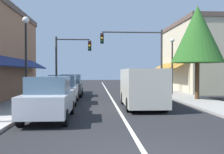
{
  "coord_description": "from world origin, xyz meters",
  "views": [
    {
      "loc": [
        -1.16,
        -5.48,
        1.95
      ],
      "look_at": [
        0.17,
        15.58,
        1.54
      ],
      "focal_mm": 40.95,
      "sensor_mm": 36.0,
      "label": 1
    }
  ],
  "objects_px": {
    "traffic_signal_mast_arm": "(140,49)",
    "tree_right_near": "(197,34)",
    "parked_car_nearest_left": "(49,98)",
    "street_lamp_left_near": "(26,47)",
    "street_lamp_right_mid": "(172,57)",
    "parked_car_third_left": "(71,85)",
    "van_in_lane": "(142,87)",
    "traffic_signal_left_corner": "(69,56)",
    "parked_car_second_left": "(63,89)"
  },
  "relations": [
    {
      "from": "parked_car_second_left",
      "to": "traffic_signal_left_corner",
      "type": "xyz_separation_m",
      "value": [
        -0.48,
        7.82,
        2.59
      ]
    },
    {
      "from": "van_in_lane",
      "to": "street_lamp_right_mid",
      "type": "relative_size",
      "value": 1.1
    },
    {
      "from": "traffic_signal_mast_arm",
      "to": "tree_right_near",
      "type": "distance_m",
      "value": 6.57
    },
    {
      "from": "traffic_signal_mast_arm",
      "to": "tree_right_near",
      "type": "xyz_separation_m",
      "value": [
        2.86,
        -5.89,
        0.52
      ]
    },
    {
      "from": "street_lamp_left_near",
      "to": "street_lamp_right_mid",
      "type": "xyz_separation_m",
      "value": [
        10.16,
        6.55,
        -0.13
      ]
    },
    {
      "from": "traffic_signal_mast_arm",
      "to": "street_lamp_right_mid",
      "type": "height_order",
      "value": "traffic_signal_mast_arm"
    },
    {
      "from": "parked_car_third_left",
      "to": "traffic_signal_left_corner",
      "type": "bearing_deg",
      "value": 99.22
    },
    {
      "from": "traffic_signal_left_corner",
      "to": "street_lamp_left_near",
      "type": "distance_m",
      "value": 9.54
    },
    {
      "from": "traffic_signal_mast_arm",
      "to": "street_lamp_left_near",
      "type": "relative_size",
      "value": 1.16
    },
    {
      "from": "traffic_signal_left_corner",
      "to": "van_in_lane",
      "type": "bearing_deg",
      "value": -63.04
    },
    {
      "from": "traffic_signal_left_corner",
      "to": "street_lamp_right_mid",
      "type": "height_order",
      "value": "traffic_signal_left_corner"
    },
    {
      "from": "traffic_signal_mast_arm",
      "to": "traffic_signal_left_corner",
      "type": "relative_size",
      "value": 1.11
    },
    {
      "from": "van_in_lane",
      "to": "parked_car_nearest_left",
      "type": "bearing_deg",
      "value": -142.08
    },
    {
      "from": "van_in_lane",
      "to": "street_lamp_left_near",
      "type": "height_order",
      "value": "street_lamp_left_near"
    },
    {
      "from": "van_in_lane",
      "to": "tree_right_near",
      "type": "relative_size",
      "value": 0.81
    },
    {
      "from": "parked_car_nearest_left",
      "to": "street_lamp_right_mid",
      "type": "distance_m",
      "value": 13.37
    },
    {
      "from": "street_lamp_right_mid",
      "to": "street_lamp_left_near",
      "type": "bearing_deg",
      "value": -147.21
    },
    {
      "from": "parked_car_nearest_left",
      "to": "van_in_lane",
      "type": "relative_size",
      "value": 0.79
    },
    {
      "from": "van_in_lane",
      "to": "tree_right_near",
      "type": "distance_m",
      "value": 6.29
    },
    {
      "from": "parked_car_second_left",
      "to": "traffic_signal_left_corner",
      "type": "distance_m",
      "value": 8.25
    },
    {
      "from": "van_in_lane",
      "to": "street_lamp_left_near",
      "type": "bearing_deg",
      "value": 177.33
    },
    {
      "from": "parked_car_nearest_left",
      "to": "street_lamp_right_mid",
      "type": "height_order",
      "value": "street_lamp_right_mid"
    },
    {
      "from": "van_in_lane",
      "to": "traffic_signal_left_corner",
      "type": "bearing_deg",
      "value": 118.1
    },
    {
      "from": "parked_car_third_left",
      "to": "traffic_signal_left_corner",
      "type": "relative_size",
      "value": 0.79
    },
    {
      "from": "parked_car_third_left",
      "to": "street_lamp_right_mid",
      "type": "height_order",
      "value": "street_lamp_right_mid"
    },
    {
      "from": "tree_right_near",
      "to": "parked_car_second_left",
      "type": "bearing_deg",
      "value": -173.59
    },
    {
      "from": "parked_car_second_left",
      "to": "street_lamp_left_near",
      "type": "bearing_deg",
      "value": -139.44
    },
    {
      "from": "parked_car_second_left",
      "to": "parked_car_nearest_left",
      "type": "bearing_deg",
      "value": -90.16
    },
    {
      "from": "street_lamp_left_near",
      "to": "tree_right_near",
      "type": "height_order",
      "value": "tree_right_near"
    },
    {
      "from": "van_in_lane",
      "to": "tree_right_near",
      "type": "height_order",
      "value": "tree_right_near"
    },
    {
      "from": "parked_car_third_left",
      "to": "traffic_signal_left_corner",
      "type": "height_order",
      "value": "traffic_signal_left_corner"
    },
    {
      "from": "street_lamp_left_near",
      "to": "tree_right_near",
      "type": "bearing_deg",
      "value": 13.78
    },
    {
      "from": "traffic_signal_left_corner",
      "to": "street_lamp_right_mid",
      "type": "relative_size",
      "value": 1.1
    },
    {
      "from": "parked_car_nearest_left",
      "to": "street_lamp_right_mid",
      "type": "xyz_separation_m",
      "value": [
        8.24,
        10.27,
        2.33
      ]
    },
    {
      "from": "traffic_signal_mast_arm",
      "to": "tree_right_near",
      "type": "relative_size",
      "value": 0.9
    },
    {
      "from": "parked_car_nearest_left",
      "to": "van_in_lane",
      "type": "xyz_separation_m",
      "value": [
        4.42,
        3.3,
        0.27
      ]
    },
    {
      "from": "street_lamp_left_near",
      "to": "parked_car_nearest_left",
      "type": "bearing_deg",
      "value": -62.67
    },
    {
      "from": "traffic_signal_left_corner",
      "to": "street_lamp_left_near",
      "type": "relative_size",
      "value": 1.05
    },
    {
      "from": "parked_car_nearest_left",
      "to": "street_lamp_left_near",
      "type": "height_order",
      "value": "street_lamp_left_near"
    },
    {
      "from": "tree_right_near",
      "to": "traffic_signal_mast_arm",
      "type": "bearing_deg",
      "value": 115.9
    },
    {
      "from": "parked_car_third_left",
      "to": "traffic_signal_mast_arm",
      "type": "xyz_separation_m",
      "value": [
        5.99,
        1.99,
        3.11
      ]
    },
    {
      "from": "street_lamp_left_near",
      "to": "parked_car_second_left",
      "type": "bearing_deg",
      "value": 42.04
    },
    {
      "from": "parked_car_second_left",
      "to": "tree_right_near",
      "type": "xyz_separation_m",
      "value": [
        8.9,
        1.0,
        3.62
      ]
    },
    {
      "from": "parked_car_nearest_left",
      "to": "parked_car_second_left",
      "type": "height_order",
      "value": "same"
    },
    {
      "from": "parked_car_nearest_left",
      "to": "parked_car_second_left",
      "type": "distance_m",
      "value": 5.35
    },
    {
      "from": "van_in_lane",
      "to": "street_lamp_right_mid",
      "type": "distance_m",
      "value": 8.21
    },
    {
      "from": "parked_car_third_left",
      "to": "street_lamp_left_near",
      "type": "height_order",
      "value": "street_lamp_left_near"
    },
    {
      "from": "parked_car_second_left",
      "to": "van_in_lane",
      "type": "xyz_separation_m",
      "value": [
        4.54,
        -2.05,
        0.27
      ]
    },
    {
      "from": "parked_car_third_left",
      "to": "tree_right_near",
      "type": "xyz_separation_m",
      "value": [
        8.85,
        -3.91,
        3.62
      ]
    },
    {
      "from": "parked_car_third_left",
      "to": "parked_car_second_left",
      "type": "bearing_deg",
      "value": -91.58
    }
  ]
}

